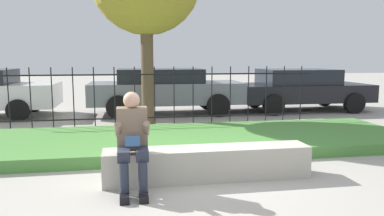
# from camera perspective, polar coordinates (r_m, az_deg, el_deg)

# --- Properties ---
(ground_plane) EXTENTS (60.00, 60.00, 0.00)m
(ground_plane) POSITION_cam_1_polar(r_m,az_deg,el_deg) (5.24, -0.12, -10.87)
(ground_plane) COLOR #A8A399
(stone_bench) EXTENTS (2.84, 0.46, 0.44)m
(stone_bench) POSITION_cam_1_polar(r_m,az_deg,el_deg) (5.22, 2.43, -8.67)
(stone_bench) COLOR #B7B2A3
(stone_bench) RESTS_ON ground_plane
(person_seated_reader) EXTENTS (0.42, 0.73, 1.24)m
(person_seated_reader) POSITION_cam_1_polar(r_m,az_deg,el_deg) (4.74, -9.07, -4.51)
(person_seated_reader) COLOR black
(person_seated_reader) RESTS_ON ground_plane
(grass_berm) EXTENTS (9.14, 2.57, 0.20)m
(grass_berm) POSITION_cam_1_polar(r_m,az_deg,el_deg) (7.10, -2.86, -5.03)
(grass_berm) COLOR #4C893D
(grass_berm) RESTS_ON ground_plane
(iron_fence) EXTENTS (7.14, 0.03, 1.45)m
(iron_fence) POSITION_cam_1_polar(r_m,az_deg,el_deg) (8.60, -4.23, 1.67)
(iron_fence) COLOR black
(iron_fence) RESTS_ON ground_plane
(car_parked_right) EXTENTS (4.08, 2.01, 1.29)m
(car_parked_right) POSITION_cam_1_polar(r_m,az_deg,el_deg) (12.20, 16.18, 2.91)
(car_parked_right) COLOR black
(car_parked_right) RESTS_ON ground_plane
(car_parked_center) EXTENTS (4.47, 1.91, 1.33)m
(car_parked_center) POSITION_cam_1_polar(r_m,az_deg,el_deg) (11.06, -4.13, 2.88)
(car_parked_center) COLOR slate
(car_parked_center) RESTS_ON ground_plane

